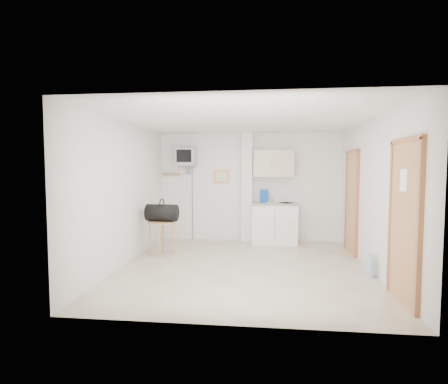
# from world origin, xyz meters

# --- Properties ---
(ground) EXTENTS (4.50, 4.50, 0.00)m
(ground) POSITION_xyz_m (0.00, 0.00, 0.00)
(ground) COLOR #BCB196
(ground) RESTS_ON ground
(room_envelope) EXTENTS (4.24, 4.54, 2.55)m
(room_envelope) POSITION_xyz_m (0.24, 0.09, 1.54)
(room_envelope) COLOR white
(room_envelope) RESTS_ON ground
(kitchenette) EXTENTS (1.03, 0.58, 2.10)m
(kitchenette) POSITION_xyz_m (0.57, 2.00, 0.80)
(kitchenette) COLOR white
(kitchenette) RESTS_ON ground
(crt_television) EXTENTS (0.44, 0.45, 2.15)m
(crt_television) POSITION_xyz_m (-1.45, 2.02, 1.94)
(crt_television) COLOR slate
(crt_television) RESTS_ON ground
(round_table) EXTENTS (0.53, 0.53, 0.66)m
(round_table) POSITION_xyz_m (-1.65, 0.65, 0.55)
(round_table) COLOR #A3773D
(round_table) RESTS_ON ground
(duffel_bag) EXTENTS (0.63, 0.38, 0.45)m
(duffel_bag) POSITION_xyz_m (-1.64, 0.70, 0.83)
(duffel_bag) COLOR black
(duffel_bag) RESTS_ON round_table
(water_bottle) EXTENTS (0.13, 0.13, 0.40)m
(water_bottle) POSITION_xyz_m (1.98, -0.35, 0.18)
(water_bottle) COLOR #9FB8D4
(water_bottle) RESTS_ON ground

